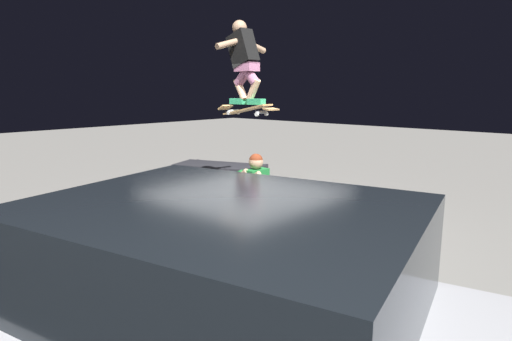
{
  "coord_description": "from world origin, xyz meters",
  "views": [
    {
      "loc": [
        -4.23,
        4.57,
        2.14
      ],
      "look_at": [
        -0.42,
        0.26,
        1.06
      ],
      "focal_mm": 29.86,
      "sensor_mm": 36.0,
      "label": 1
    }
  ],
  "objects_px": {
    "person_sitting_on_ledge": "(251,196)",
    "parked_car": "(203,328)",
    "skateboard": "(247,110)",
    "skater_airborne": "(244,58)",
    "picnic_table_back": "(220,177)",
    "trash_bin": "(401,259)",
    "kicker_ramp": "(115,216)",
    "ledge_box_main": "(261,220)"
  },
  "relations": [
    {
      "from": "skater_airborne",
      "to": "parked_car",
      "type": "height_order",
      "value": "skater_airborne"
    },
    {
      "from": "kicker_ramp",
      "to": "picnic_table_back",
      "type": "distance_m",
      "value": 2.07
    },
    {
      "from": "ledge_box_main",
      "to": "kicker_ramp",
      "type": "distance_m",
      "value": 2.59
    },
    {
      "from": "skater_airborne",
      "to": "trash_bin",
      "type": "relative_size",
      "value": 1.15
    },
    {
      "from": "person_sitting_on_ledge",
      "to": "trash_bin",
      "type": "height_order",
      "value": "person_sitting_on_ledge"
    },
    {
      "from": "person_sitting_on_ledge",
      "to": "kicker_ramp",
      "type": "height_order",
      "value": "person_sitting_on_ledge"
    },
    {
      "from": "ledge_box_main",
      "to": "trash_bin",
      "type": "relative_size",
      "value": 2.09
    },
    {
      "from": "person_sitting_on_ledge",
      "to": "picnic_table_back",
      "type": "xyz_separation_m",
      "value": [
        2.04,
        -1.36,
        -0.22
      ]
    },
    {
      "from": "skater_airborne",
      "to": "parked_car",
      "type": "relative_size",
      "value": 0.25
    },
    {
      "from": "trash_bin",
      "to": "parked_car",
      "type": "height_order",
      "value": "parked_car"
    },
    {
      "from": "trash_bin",
      "to": "parked_car",
      "type": "distance_m",
      "value": 2.49
    },
    {
      "from": "skater_airborne",
      "to": "parked_car",
      "type": "xyz_separation_m",
      "value": [
        -2.34,
        2.85,
        -1.78
      ]
    },
    {
      "from": "ledge_box_main",
      "to": "skateboard",
      "type": "bearing_deg",
      "value": 92.35
    },
    {
      "from": "ledge_box_main",
      "to": "kicker_ramp",
      "type": "relative_size",
      "value": 1.5
    },
    {
      "from": "ledge_box_main",
      "to": "person_sitting_on_ledge",
      "type": "distance_m",
      "value": 0.68
    },
    {
      "from": "parked_car",
      "to": "ledge_box_main",
      "type": "bearing_deg",
      "value": -54.14
    },
    {
      "from": "skater_airborne",
      "to": "kicker_ramp",
      "type": "relative_size",
      "value": 0.83
    },
    {
      "from": "ledge_box_main",
      "to": "skater_airborne",
      "type": "relative_size",
      "value": 1.81
    },
    {
      "from": "picnic_table_back",
      "to": "parked_car",
      "type": "height_order",
      "value": "parked_car"
    },
    {
      "from": "picnic_table_back",
      "to": "trash_bin",
      "type": "bearing_deg",
      "value": 159.42
    },
    {
      "from": "person_sitting_on_ledge",
      "to": "parked_car",
      "type": "bearing_deg",
      "value": 127.65
    },
    {
      "from": "skateboard",
      "to": "parked_car",
      "type": "height_order",
      "value": "skateboard"
    },
    {
      "from": "skateboard",
      "to": "kicker_ramp",
      "type": "distance_m",
      "value": 3.08
    },
    {
      "from": "skateboard",
      "to": "person_sitting_on_ledge",
      "type": "bearing_deg",
      "value": 145.02
    },
    {
      "from": "ledge_box_main",
      "to": "person_sitting_on_ledge",
      "type": "height_order",
      "value": "person_sitting_on_ledge"
    },
    {
      "from": "trash_bin",
      "to": "parked_car",
      "type": "bearing_deg",
      "value": 86.62
    },
    {
      "from": "trash_bin",
      "to": "skateboard",
      "type": "bearing_deg",
      "value": -8.83
    },
    {
      "from": "trash_bin",
      "to": "parked_car",
      "type": "relative_size",
      "value": 0.22
    },
    {
      "from": "person_sitting_on_ledge",
      "to": "kicker_ramp",
      "type": "xyz_separation_m",
      "value": [
        2.55,
        0.6,
        -0.65
      ]
    },
    {
      "from": "person_sitting_on_ledge",
      "to": "skater_airborne",
      "type": "height_order",
      "value": "skater_airborne"
    },
    {
      "from": "skateboard",
      "to": "trash_bin",
      "type": "xyz_separation_m",
      "value": [
        -2.42,
        0.38,
        -1.4
      ]
    },
    {
      "from": "picnic_table_back",
      "to": "trash_bin",
      "type": "height_order",
      "value": "trash_bin"
    },
    {
      "from": "ledge_box_main",
      "to": "trash_bin",
      "type": "xyz_separation_m",
      "value": [
        -2.44,
        0.7,
        0.26
      ]
    },
    {
      "from": "ledge_box_main",
      "to": "skateboard",
      "type": "relative_size",
      "value": 1.97
    },
    {
      "from": "skateboard",
      "to": "picnic_table_back",
      "type": "xyz_separation_m",
      "value": [
        1.87,
        -1.23,
        -1.39
      ]
    },
    {
      "from": "skater_airborne",
      "to": "parked_car",
      "type": "distance_m",
      "value": 4.09
    },
    {
      "from": "skateboard",
      "to": "skater_airborne",
      "type": "xyz_separation_m",
      "value": [
        0.06,
        -0.0,
        0.69
      ]
    },
    {
      "from": "person_sitting_on_ledge",
      "to": "trash_bin",
      "type": "bearing_deg",
      "value": 173.55
    },
    {
      "from": "picnic_table_back",
      "to": "person_sitting_on_ledge",
      "type": "bearing_deg",
      "value": 146.39
    },
    {
      "from": "ledge_box_main",
      "to": "picnic_table_back",
      "type": "relative_size",
      "value": 0.99
    },
    {
      "from": "skater_airborne",
      "to": "trash_bin",
      "type": "xyz_separation_m",
      "value": [
        -2.48,
        0.38,
        -2.08
      ]
    },
    {
      "from": "person_sitting_on_ledge",
      "to": "trash_bin",
      "type": "xyz_separation_m",
      "value": [
        -2.25,
        0.25,
        -0.23
      ]
    }
  ]
}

